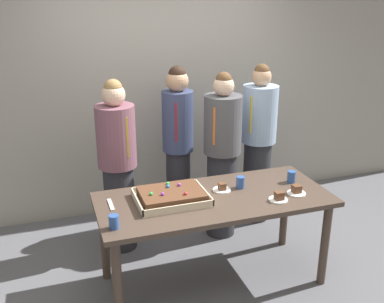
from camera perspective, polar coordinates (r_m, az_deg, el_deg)
The scene contains 15 objects.
ground_plane at distance 3.96m, azimuth 2.67°, elevation -16.02°, with size 12.00×12.00×0.00m, color #5B5B60.
interior_back_panel at distance 4.80m, azimuth -4.04°, elevation 9.99°, with size 8.00×0.12×3.00m, color #9E998E.
party_table at distance 3.61m, azimuth 2.84°, elevation -7.20°, with size 1.86×0.81×0.78m.
sheet_cake at distance 3.49m, azimuth -2.66°, elevation -5.70°, with size 0.55×0.42×0.11m.
plated_slice_near_left at distance 3.56m, azimuth 11.01°, elevation -5.79°, with size 0.15×0.15×0.07m.
plated_slice_near_right at distance 3.67m, azimuth 3.83°, elevation -4.72°, with size 0.15×0.15×0.07m.
plated_slice_far_left at distance 3.71m, azimuth 13.19°, elevation -4.91°, with size 0.15×0.15×0.07m.
drink_cup_nearest at distance 3.14m, azimuth -9.94°, elevation -8.84°, with size 0.07×0.07×0.10m, color #2D5199.
drink_cup_middle at distance 3.90m, azimuth 12.57°, elevation -3.16°, with size 0.07×0.07×0.10m, color #2D5199.
drink_cup_far_end at distance 3.72m, azimuth 6.19°, elevation -3.93°, with size 0.07×0.07×0.10m, color #2D5199.
cake_server_utensil at distance 3.49m, azimuth -10.33°, elevation -6.67°, with size 0.03×0.20×0.01m, color silver.
person_serving_front at distance 4.08m, azimuth -9.46°, elevation -1.76°, with size 0.35×0.35×1.62m.
person_green_shirt_behind at distance 4.61m, azimuth 8.44°, elevation 1.10°, with size 0.35×0.35×1.66m.
person_striped_tie_right at distance 4.49m, azimuth -1.81°, elevation 1.08°, with size 0.31×0.31×1.65m.
person_far_right_suit at distance 4.28m, azimuth 3.85°, elevation -0.44°, with size 0.36×0.36×1.64m.
Camera 1 is at (-1.19, -2.98, 2.32)m, focal length 41.78 mm.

